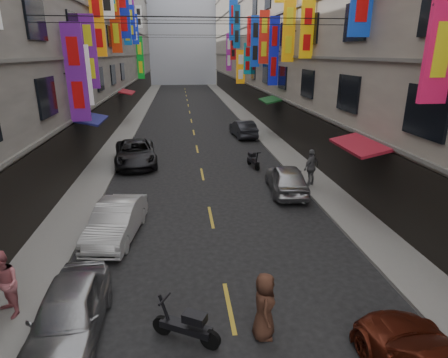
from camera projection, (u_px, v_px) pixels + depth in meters
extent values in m
cube|color=slate|center=(132.00, 121.00, 37.86)|extent=(2.00, 90.00, 0.12)
cube|color=slate|center=(249.00, 119.00, 39.19)|extent=(2.00, 90.00, 0.12)
cube|color=gray|center=(57.00, 20.00, 34.17)|extent=(10.00, 90.00, 19.00)
cube|color=black|center=(121.00, 107.00, 37.29)|extent=(0.12, 85.50, 3.00)
cube|color=#66635E|center=(120.00, 90.00, 36.75)|extent=(0.16, 90.00, 0.14)
cube|color=#66635E|center=(117.00, 56.00, 35.72)|extent=(0.16, 90.00, 0.14)
cube|color=#66635E|center=(114.00, 19.00, 34.70)|extent=(0.16, 90.00, 0.14)
cube|color=#A59A8A|center=(311.00, 22.00, 36.83)|extent=(10.00, 90.00, 19.00)
cube|color=black|center=(258.00, 105.00, 38.83)|extent=(0.12, 85.50, 3.00)
cube|color=#66635E|center=(258.00, 88.00, 38.29)|extent=(0.16, 90.00, 0.14)
cube|color=#66635E|center=(259.00, 55.00, 37.26)|extent=(0.16, 90.00, 0.14)
cube|color=#66635E|center=(260.00, 21.00, 36.24)|extent=(0.16, 90.00, 0.14)
cube|color=silver|center=(182.00, 32.00, 82.05)|extent=(18.00, 8.00, 22.00)
cube|color=#D5144A|center=(448.00, 5.00, 10.53)|extent=(0.87, 0.18, 5.50)
cube|color=#57167B|center=(76.00, 73.00, 19.26)|extent=(1.01, 0.18, 4.93)
cylinder|color=black|center=(75.00, 73.00, 19.25)|extent=(1.11, 0.08, 0.08)
cube|color=white|center=(83.00, 76.00, 21.09)|extent=(0.83, 0.18, 3.30)
cylinder|color=black|center=(82.00, 76.00, 21.09)|extent=(0.93, 0.08, 0.08)
cube|color=#EAAD0C|center=(307.00, 30.00, 22.09)|extent=(0.79, 0.18, 3.23)
cylinder|color=black|center=(308.00, 30.00, 22.10)|extent=(0.89, 0.08, 0.08)
cube|color=#5C167C|center=(90.00, 52.00, 22.72)|extent=(0.86, 0.18, 4.31)
cylinder|color=black|center=(89.00, 52.00, 22.72)|extent=(0.96, 0.08, 0.08)
cube|color=#ED9F0D|center=(289.00, 31.00, 25.61)|extent=(0.84, 0.18, 4.07)
cylinder|color=black|center=(289.00, 31.00, 25.61)|extent=(0.94, 0.08, 0.08)
cube|color=orange|center=(98.00, 23.00, 25.27)|extent=(0.89, 0.18, 4.30)
cylinder|color=black|center=(97.00, 23.00, 25.26)|extent=(0.99, 0.08, 0.08)
cube|color=#0F16B5|center=(274.00, 52.00, 29.92)|extent=(0.78, 0.18, 5.25)
cylinder|color=black|center=(274.00, 52.00, 29.92)|extent=(0.88, 0.08, 0.08)
cube|color=red|center=(264.00, 37.00, 32.92)|extent=(0.87, 0.18, 4.42)
cylinder|color=black|center=(265.00, 37.00, 32.92)|extent=(0.97, 0.08, 0.08)
cube|color=red|center=(115.00, 18.00, 32.43)|extent=(0.88, 0.18, 5.81)
cylinder|color=black|center=(114.00, 18.00, 32.43)|extent=(0.98, 0.08, 0.08)
cube|color=#103CC5|center=(255.00, 42.00, 36.68)|extent=(0.88, 0.18, 4.76)
cylinder|color=black|center=(256.00, 42.00, 36.69)|extent=(0.98, 0.08, 0.08)
cube|color=#0E1BA3|center=(123.00, 12.00, 36.51)|extent=(1.21, 0.18, 4.81)
cylinder|color=black|center=(123.00, 12.00, 36.50)|extent=(1.31, 0.08, 0.08)
cube|color=red|center=(251.00, 32.00, 38.74)|extent=(0.80, 0.18, 2.94)
cylinder|color=black|center=(251.00, 32.00, 38.75)|extent=(0.90, 0.08, 0.08)
cube|color=#0B7B8E|center=(247.00, 59.00, 41.23)|extent=(0.82, 0.18, 3.29)
cylinder|color=black|center=(248.00, 59.00, 41.24)|extent=(0.92, 0.08, 0.08)
cube|color=#0E57A9|center=(127.00, 29.00, 40.40)|extent=(0.85, 0.18, 3.37)
cylinder|color=black|center=(127.00, 29.00, 40.39)|extent=(0.95, 0.08, 0.08)
cube|color=#101EBE|center=(130.00, 23.00, 42.52)|extent=(1.06, 0.18, 3.68)
cylinder|color=black|center=(130.00, 23.00, 42.51)|extent=(1.16, 0.08, 0.08)
cube|color=#FC9D0E|center=(241.00, 67.00, 45.21)|extent=(1.06, 0.18, 3.93)
cylinder|color=black|center=(241.00, 67.00, 45.22)|extent=(1.16, 0.08, 0.08)
cube|color=#79167C|center=(130.00, 8.00, 43.12)|extent=(0.97, 0.18, 4.47)
cylinder|color=black|center=(130.00, 8.00, 43.11)|extent=(1.07, 0.08, 0.08)
cube|color=navy|center=(237.00, 27.00, 47.66)|extent=(0.87, 0.18, 5.16)
cylinder|color=black|center=(237.00, 27.00, 47.66)|extent=(0.97, 0.08, 0.08)
cube|color=#112BC7|center=(135.00, 29.00, 48.35)|extent=(0.82, 0.18, 3.67)
cylinder|color=black|center=(135.00, 29.00, 48.34)|extent=(0.92, 0.08, 0.08)
cube|color=blue|center=(233.00, 20.00, 49.30)|extent=(1.13, 0.18, 4.99)
cylinder|color=black|center=(234.00, 20.00, 49.31)|extent=(1.23, 0.08, 0.08)
cube|color=red|center=(233.00, 48.00, 51.67)|extent=(0.77, 0.18, 3.18)
cylinder|color=black|center=(233.00, 48.00, 51.67)|extent=(0.87, 0.08, 0.08)
cube|color=#0D9021|center=(140.00, 58.00, 52.75)|extent=(0.95, 0.18, 5.72)
cylinder|color=black|center=(140.00, 58.00, 52.74)|extent=(1.05, 0.08, 0.08)
cube|color=silver|center=(139.00, 17.00, 53.27)|extent=(0.88, 0.18, 2.95)
cylinder|color=black|center=(138.00, 17.00, 53.27)|extent=(0.98, 0.08, 0.08)
cube|color=#82177B|center=(229.00, 52.00, 56.05)|extent=(0.80, 0.18, 5.32)
cylinder|color=black|center=(229.00, 52.00, 56.06)|extent=(0.90, 0.08, 0.08)
cube|color=maroon|center=(360.00, 145.00, 15.70)|extent=(1.39, 3.20, 0.41)
cube|color=navy|center=(91.00, 119.00, 21.83)|extent=(1.39, 3.20, 0.41)
cube|color=#13491D|center=(270.00, 100.00, 30.75)|extent=(1.39, 3.20, 0.41)
cube|color=maroon|center=(127.00, 92.00, 36.88)|extent=(1.39, 3.20, 0.41)
cylinder|color=black|center=(202.00, 17.00, 17.10)|extent=(14.00, 0.04, 0.04)
cylinder|color=black|center=(191.00, 17.00, 29.88)|extent=(14.00, 0.04, 0.04)
cylinder|color=black|center=(187.00, 35.00, 43.31)|extent=(14.00, 0.04, 0.04)
cube|color=gold|center=(229.00, 307.00, 10.32)|extent=(0.12, 2.20, 0.01)
cube|color=gold|center=(211.00, 217.00, 15.96)|extent=(0.12, 2.20, 0.01)
cube|color=gold|center=(202.00, 174.00, 21.61)|extent=(0.12, 2.20, 0.01)
cube|color=gold|center=(197.00, 149.00, 27.25)|extent=(0.12, 2.20, 0.01)
cube|color=gold|center=(194.00, 132.00, 32.89)|extent=(0.12, 2.20, 0.01)
cube|color=gold|center=(191.00, 121.00, 38.54)|extent=(0.12, 2.20, 0.01)
cube|color=gold|center=(190.00, 112.00, 44.18)|extent=(0.12, 2.20, 0.01)
cube|color=gold|center=(188.00, 105.00, 49.83)|extent=(0.12, 2.20, 0.01)
cube|color=gold|center=(187.00, 100.00, 55.47)|extent=(0.12, 2.20, 0.01)
cube|color=gold|center=(186.00, 96.00, 61.12)|extent=(0.12, 2.20, 0.01)
cube|color=gold|center=(186.00, 92.00, 66.76)|extent=(0.12, 2.20, 0.01)
cube|color=gold|center=(185.00, 89.00, 72.41)|extent=(0.12, 2.20, 0.01)
cylinder|color=black|center=(163.00, 325.00, 9.26)|extent=(0.50, 0.35, 0.50)
cylinder|color=black|center=(210.00, 340.00, 8.80)|extent=(0.50, 0.35, 0.50)
cube|color=black|center=(186.00, 327.00, 8.98)|extent=(1.28, 0.89, 0.18)
cube|color=black|center=(195.00, 318.00, 8.78)|extent=(0.64, 0.55, 0.22)
cylinder|color=black|center=(165.00, 311.00, 9.08)|extent=(0.35, 0.24, 0.88)
cylinder|color=black|center=(164.00, 299.00, 8.97)|extent=(0.29, 0.47, 0.06)
cylinder|color=black|center=(257.00, 166.00, 22.21)|extent=(0.21, 0.51, 0.50)
cylinder|color=black|center=(249.00, 161.00, 23.38)|extent=(0.21, 0.51, 0.50)
cube|color=black|center=(253.00, 161.00, 22.75)|extent=(0.53, 1.33, 0.18)
cube|color=black|center=(252.00, 155.00, 22.86)|extent=(0.42, 0.60, 0.22)
cylinder|color=black|center=(257.00, 159.00, 22.15)|extent=(0.14, 0.36, 0.88)
cylinder|color=black|center=(257.00, 153.00, 22.04)|extent=(0.50, 0.15, 0.06)
imported|color=#A8A8AC|center=(69.00, 314.00, 9.03)|extent=(1.66, 4.01, 1.36)
imported|color=silver|center=(116.00, 221.00, 14.00)|extent=(2.03, 4.32, 1.37)
imported|color=black|center=(135.00, 153.00, 23.28)|extent=(3.08, 5.55, 1.47)
imported|color=#A5A5A9|center=(286.00, 179.00, 18.60)|extent=(2.06, 4.34, 1.43)
imported|color=#25252C|center=(243.00, 129.00, 30.93)|extent=(1.84, 4.32, 1.39)
imported|color=#D57179|center=(3.00, 285.00, 9.53)|extent=(1.07, 1.07, 1.85)
imported|color=#5B5C5E|center=(311.00, 167.00, 19.16)|extent=(1.29, 1.17, 1.92)
imported|color=#48281C|center=(264.00, 306.00, 9.01)|extent=(0.70, 0.93, 1.73)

